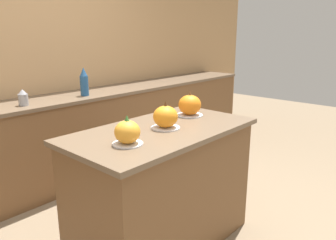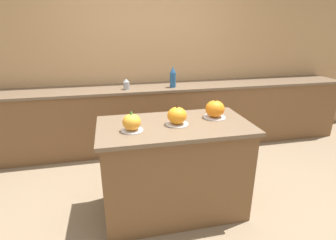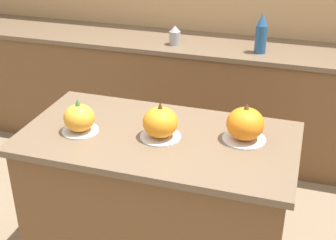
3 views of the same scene
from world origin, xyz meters
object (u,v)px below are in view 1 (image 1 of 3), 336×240
object	(u,v)px
pumpkin_cake_center	(165,117)
bottle_tall	(84,82)
pumpkin_cake_right	(190,105)
pumpkin_cake_left	(127,133)
bottle_short	(23,98)

from	to	relation	value
pumpkin_cake_center	bottle_tall	xyz separation A→B (m)	(0.30, 1.41, 0.07)
pumpkin_cake_right	bottle_tall	bearing A→B (deg)	94.27
pumpkin_cake_left	bottle_short	distance (m)	1.47
bottle_tall	bottle_short	bearing A→B (deg)	-179.77
bottle_tall	pumpkin_cake_right	bearing A→B (deg)	-85.73
pumpkin_cake_center	bottle_short	size ratio (longest dim) A/B	1.37
pumpkin_cake_left	bottle_short	world-z (taller)	pumpkin_cake_left
bottle_tall	bottle_short	world-z (taller)	bottle_tall
pumpkin_cake_right	bottle_short	bearing A→B (deg)	119.72
bottle_short	pumpkin_cake_left	bearing A→B (deg)	-92.26
pumpkin_cake_center	pumpkin_cake_left	bearing A→B (deg)	-171.05
pumpkin_cake_left	bottle_short	size ratio (longest dim) A/B	1.25
pumpkin_cake_left	pumpkin_cake_right	xyz separation A→B (m)	(0.80, 0.16, 0.01)
bottle_tall	bottle_short	xyz separation A→B (m)	(-0.65, -0.00, -0.07)
pumpkin_cake_left	pumpkin_cake_right	size ratio (longest dim) A/B	0.87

